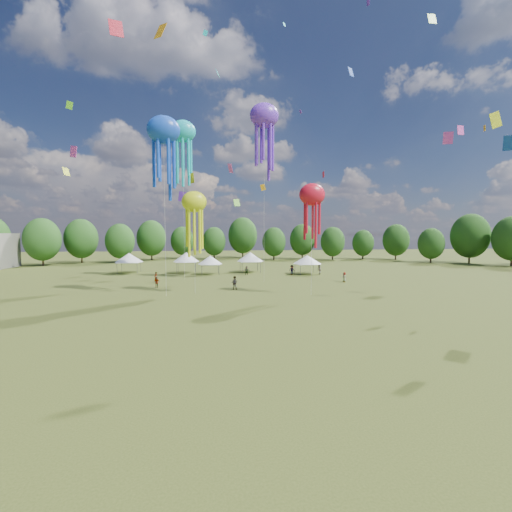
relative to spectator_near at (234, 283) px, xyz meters
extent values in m
plane|color=#384416|center=(3.67, -35.34, -0.94)|extent=(300.00, 300.00, 0.00)
imported|color=gray|center=(0.00, 0.00, 0.00)|extent=(1.10, 0.98, 1.88)
imported|color=gray|center=(12.72, 16.26, -0.11)|extent=(0.75, 0.93, 1.66)
imported|color=gray|center=(17.79, 15.16, 0.00)|extent=(0.84, 1.01, 1.88)
imported|color=gray|center=(12.39, 15.33, 0.00)|extent=(1.26, 0.77, 1.88)
imported|color=gray|center=(-11.04, 3.38, -0.18)|extent=(0.91, 0.43, 1.52)
imported|color=gray|center=(3.79, 16.33, -0.10)|extent=(1.63, 0.94, 1.68)
imported|color=gray|center=(-11.85, 8.47, -0.08)|extent=(0.64, 0.74, 1.71)
imported|color=gray|center=(18.35, 4.66, -0.15)|extent=(0.71, 0.89, 1.58)
cylinder|color=#47474C|center=(-20.98, 21.70, 0.11)|extent=(0.08, 0.08, 2.09)
cylinder|color=#47474C|center=(-20.98, 25.48, 0.11)|extent=(0.08, 0.08, 2.09)
cylinder|color=#47474C|center=(-17.21, 21.70, 0.11)|extent=(0.08, 0.08, 2.09)
cylinder|color=#47474C|center=(-17.21, 25.48, 0.11)|extent=(0.08, 0.08, 2.09)
cube|color=white|center=(-19.09, 23.59, 1.21)|extent=(4.18, 4.18, 0.10)
cone|color=white|center=(-19.09, 23.59, 2.15)|extent=(5.43, 5.43, 1.79)
cylinder|color=#47474C|center=(-9.47, 19.90, 0.16)|extent=(0.08, 0.08, 2.20)
cylinder|color=#47474C|center=(-9.47, 23.41, 0.16)|extent=(0.08, 0.08, 2.20)
cylinder|color=#47474C|center=(-5.95, 19.90, 0.16)|extent=(0.08, 0.08, 2.20)
cylinder|color=#47474C|center=(-5.95, 23.41, 0.16)|extent=(0.08, 0.08, 2.20)
cube|color=white|center=(-7.71, 21.66, 1.31)|extent=(3.91, 3.91, 0.10)
cone|color=white|center=(-7.71, 21.66, 2.31)|extent=(5.09, 5.09, 1.89)
cylinder|color=#47474C|center=(-4.62, 17.11, 0.01)|extent=(0.08, 0.08, 1.90)
cylinder|color=#47474C|center=(-4.62, 20.32, 0.01)|extent=(0.08, 0.08, 1.90)
cylinder|color=#47474C|center=(-1.40, 17.11, 0.01)|extent=(0.08, 0.08, 1.90)
cylinder|color=#47474C|center=(-1.40, 20.32, 0.01)|extent=(0.08, 0.08, 1.90)
cube|color=white|center=(-3.01, 18.71, 1.01)|extent=(3.62, 3.62, 0.10)
cone|color=white|center=(-3.01, 18.71, 1.88)|extent=(4.70, 4.70, 1.63)
cylinder|color=#47474C|center=(3.30, 19.40, 0.14)|extent=(0.08, 0.08, 2.16)
cylinder|color=#47474C|center=(3.30, 23.11, 0.14)|extent=(0.08, 0.08, 2.16)
cylinder|color=#47474C|center=(7.01, 19.40, 0.14)|extent=(0.08, 0.08, 2.16)
cylinder|color=#47474C|center=(7.01, 23.11, 0.14)|extent=(0.08, 0.08, 2.16)
cube|color=white|center=(5.15, 21.25, 1.27)|extent=(4.12, 4.12, 0.10)
cone|color=white|center=(5.15, 21.25, 2.25)|extent=(5.35, 5.35, 1.85)
cylinder|color=#47474C|center=(13.80, 14.33, 0.03)|extent=(0.08, 0.08, 1.93)
cylinder|color=#47474C|center=(13.80, 18.13, 0.03)|extent=(0.08, 0.08, 1.93)
cylinder|color=#47474C|center=(17.60, 14.33, 0.03)|extent=(0.08, 0.08, 1.93)
cylinder|color=#47474C|center=(17.60, 18.13, 0.03)|extent=(0.08, 0.08, 1.93)
cube|color=white|center=(15.70, 16.23, 1.04)|extent=(4.20, 4.20, 0.10)
cone|color=white|center=(15.70, 16.23, 1.92)|extent=(5.46, 5.46, 1.65)
ellipsoid|color=blue|center=(-8.90, -3.80, 19.45)|extent=(3.99, 2.79, 3.39)
cylinder|color=beige|center=(-8.90, -3.80, 9.25)|extent=(0.03, 0.03, 20.38)
ellipsoid|color=#7230D8|center=(5.33, 6.17, 25.32)|extent=(4.56, 3.19, 3.87)
cylinder|color=beige|center=(5.33, 6.17, 12.19)|extent=(0.03, 0.03, 26.26)
ellipsoid|color=red|center=(9.25, -5.91, 11.75)|extent=(3.29, 2.30, 2.79)
cylinder|color=beige|center=(9.25, -5.91, 5.41)|extent=(0.03, 0.03, 12.69)
ellipsoid|color=#18C1D0|center=(-7.51, 11.92, 24.04)|extent=(4.33, 3.03, 3.68)
cylinder|color=beige|center=(-7.51, 11.92, 11.55)|extent=(0.03, 0.03, 24.98)
ellipsoid|color=yellow|center=(-5.37, -2.22, 11.00)|extent=(3.22, 2.26, 2.74)
cylinder|color=beige|center=(-5.37, -2.22, 5.03)|extent=(0.03, 0.03, 11.94)
cube|color=#18C1D0|center=(-2.14, 0.22, 28.45)|extent=(0.61, 1.19, 1.19)
cube|color=#FE4BC4|center=(1.76, 28.60, 21.47)|extent=(1.26, 2.07, 2.18)
cube|color=#7230D8|center=(18.26, 30.42, 35.24)|extent=(0.53, 0.65, 0.85)
cube|color=#FFA40F|center=(7.03, 16.80, 15.74)|extent=(1.19, 0.36, 1.34)
cube|color=yellow|center=(24.91, -16.21, 18.25)|extent=(1.64, 0.12, 1.85)
cube|color=#65D723|center=(29.20, 0.05, 38.36)|extent=(1.33, 0.46, 1.66)
cube|color=#18C1D0|center=(-3.58, 16.27, 42.73)|extent=(0.99, 0.25, 1.13)
cube|color=#FE4BC4|center=(31.67, -3.45, 21.43)|extent=(1.05, 0.25, 1.35)
cube|color=red|center=(-11.78, -13.64, 25.26)|extent=(1.33, 0.72, 1.61)
cube|color=#FFA40F|center=(-9.58, 0.83, 33.60)|extent=(1.94, 1.52, 2.32)
cube|color=yellow|center=(-6.86, 33.66, 19.90)|extent=(1.25, 1.56, 2.38)
cube|color=#65D723|center=(-21.84, 2.89, 24.10)|extent=(0.99, 0.54, 1.09)
cube|color=blue|center=(23.86, 15.77, 37.75)|extent=(1.49, 1.11, 1.81)
cube|color=#FE4BC4|center=(41.94, 11.96, 25.13)|extent=(1.68, 1.08, 2.29)
cube|color=#7230D8|center=(22.17, 6.01, 43.82)|extent=(0.37, 0.75, 0.88)
cube|color=red|center=(26.03, 35.98, 22.02)|extent=(0.07, 1.54, 1.80)
cube|color=#FFA40F|center=(33.86, -5.19, 21.26)|extent=(0.41, 0.63, 0.87)
cube|color=yellow|center=(-32.13, 28.50, 19.73)|extent=(1.29, 1.59, 1.73)
cube|color=#65D723|center=(1.53, 11.84, 12.30)|extent=(1.19, 0.75, 1.31)
cube|color=blue|center=(29.17, -13.77, 16.83)|extent=(1.08, 1.39, 1.67)
cube|color=#18C1D0|center=(12.47, 22.87, 49.62)|extent=(0.63, 0.73, 0.94)
cube|color=#FE4BC4|center=(-17.24, -9.31, 15.21)|extent=(0.94, 0.64, 1.31)
cube|color=#7230D8|center=(-8.56, 25.15, 14.66)|extent=(1.79, 0.72, 2.27)
cylinder|color=#38281C|center=(-43.50, 42.85, 0.74)|extent=(0.44, 0.44, 3.36)
ellipsoid|color=#224A18|center=(-43.50, 42.85, 5.58)|extent=(8.40, 8.40, 10.51)
cylinder|color=#38281C|center=(-37.01, 50.16, 0.77)|extent=(0.44, 0.44, 3.41)
ellipsoid|color=#224A18|center=(-37.01, 50.16, 5.67)|extent=(8.53, 8.53, 10.66)
cylinder|color=#38281C|center=(-26.93, 49.69, 0.60)|extent=(0.44, 0.44, 3.07)
ellipsoid|color=#224A18|center=(-26.93, 49.69, 5.00)|extent=(7.66, 7.66, 9.58)
cylinder|color=#38281C|center=(-19.84, 58.00, 0.78)|extent=(0.44, 0.44, 3.43)
ellipsoid|color=#224A18|center=(-19.84, 58.00, 5.71)|extent=(8.58, 8.58, 10.73)
cylinder|color=#38281C|center=(-11.09, 63.62, 0.54)|extent=(0.44, 0.44, 2.95)
ellipsoid|color=#224A18|center=(-11.09, 63.62, 4.77)|extent=(7.37, 7.37, 9.21)
cylinder|color=#38281C|center=(-1.03, 59.72, 0.51)|extent=(0.44, 0.44, 2.89)
ellipsoid|color=#224A18|center=(-1.03, 59.72, 4.67)|extent=(7.23, 7.23, 9.04)
cylinder|color=#38281C|center=(8.58, 64.15, 0.98)|extent=(0.44, 0.44, 3.84)
ellipsoid|color=#224A18|center=(8.58, 64.15, 6.50)|extent=(9.60, 9.60, 11.99)
cylinder|color=#38281C|center=(16.86, 53.10, 0.48)|extent=(0.44, 0.44, 2.84)
ellipsoid|color=#224A18|center=(16.86, 53.10, 4.57)|extent=(7.11, 7.11, 8.89)
cylinder|color=#38281C|center=(26.60, 55.70, 0.64)|extent=(0.44, 0.44, 3.16)
ellipsoid|color=#224A18|center=(26.60, 55.70, 5.19)|extent=(7.91, 7.91, 9.88)
cylinder|color=#38281C|center=(34.36, 49.95, 0.50)|extent=(0.44, 0.44, 2.88)
ellipsoid|color=#224A18|center=(34.36, 49.95, 4.65)|extent=(7.21, 7.21, 9.01)
cylinder|color=#38281C|center=(45.18, 51.91, 0.38)|extent=(0.44, 0.44, 2.63)
ellipsoid|color=#224A18|center=(45.18, 51.91, 4.16)|extent=(6.57, 6.57, 8.22)
cylinder|color=#38281C|center=(54.18, 48.39, 0.63)|extent=(0.44, 0.44, 3.13)
ellipsoid|color=#224A18|center=(54.18, 48.39, 5.12)|extent=(7.81, 7.81, 9.77)
cylinder|color=#38281C|center=(57.31, 36.48, 0.42)|extent=(0.44, 0.44, 2.72)
ellipsoid|color=#224A18|center=(57.31, 36.48, 4.33)|extent=(6.80, 6.80, 8.50)
cylinder|color=#38281C|center=(66.63, 33.59, 0.97)|extent=(0.44, 0.44, 3.81)
ellipsoid|color=#224A18|center=(66.63, 33.59, 6.44)|extent=(9.52, 9.52, 11.90)
cylinder|color=#38281C|center=(70.24, 24.46, 0.82)|extent=(0.44, 0.44, 3.51)
camera|label=1|loc=(-4.16, -46.38, 6.75)|focal=23.43mm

